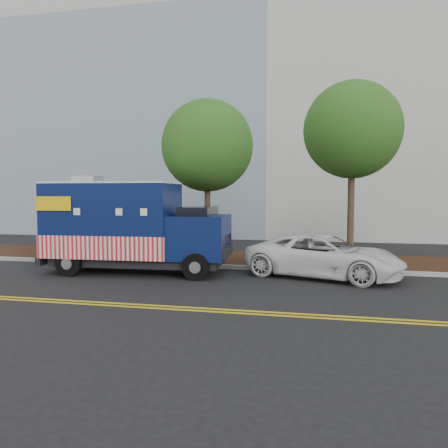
# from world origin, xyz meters

# --- Properties ---
(ground) EXTENTS (120.00, 120.00, 0.00)m
(ground) POSITION_xyz_m (0.00, 0.00, 0.00)
(ground) COLOR black
(ground) RESTS_ON ground
(curb) EXTENTS (120.00, 0.18, 0.15)m
(curb) POSITION_xyz_m (0.00, 1.40, 0.07)
(curb) COLOR #9E9E99
(curb) RESTS_ON ground
(mulch_strip) EXTENTS (120.00, 4.00, 0.15)m
(mulch_strip) POSITION_xyz_m (0.00, 3.50, 0.07)
(mulch_strip) COLOR black
(mulch_strip) RESTS_ON ground
(centerline_near) EXTENTS (120.00, 0.10, 0.01)m
(centerline_near) POSITION_xyz_m (0.00, -4.45, 0.01)
(centerline_near) COLOR gold
(centerline_near) RESTS_ON ground
(centerline_far) EXTENTS (120.00, 0.10, 0.01)m
(centerline_far) POSITION_xyz_m (0.00, -4.70, 0.01)
(centerline_far) COLOR gold
(centerline_far) RESTS_ON ground
(office_building) EXTENTS (46.00, 20.00, 30.40)m
(office_building) POSITION_xyz_m (2.00, 22.00, 15.20)
(office_building) COLOR silver
(office_building) RESTS_ON ground
(tree_b) EXTENTS (3.95, 3.95, 6.93)m
(tree_b) POSITION_xyz_m (0.48, 3.45, 4.94)
(tree_b) COLOR #38281C
(tree_b) RESTS_ON ground
(tree_c) EXTENTS (3.77, 3.77, 7.25)m
(tree_c) POSITION_xyz_m (6.44, 2.87, 5.35)
(tree_c) COLOR #38281C
(tree_c) RESTS_ON ground
(sign_post) EXTENTS (0.06, 0.06, 2.40)m
(sign_post) POSITION_xyz_m (-4.94, 2.03, 1.20)
(sign_post) COLOR #473828
(sign_post) RESTS_ON ground
(food_truck) EXTENTS (6.86, 2.90, 3.54)m
(food_truck) POSITION_xyz_m (-1.61, -0.05, 1.60)
(food_truck) COLOR black
(food_truck) RESTS_ON ground
(white_car) EXTENTS (5.83, 3.95, 1.48)m
(white_car) POSITION_xyz_m (5.42, 0.48, 0.74)
(white_car) COLOR white
(white_car) RESTS_ON ground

